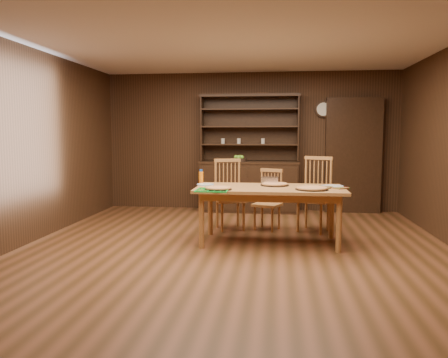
# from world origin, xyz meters

# --- Properties ---
(floor) EXTENTS (6.00, 6.00, 0.00)m
(floor) POSITION_xyz_m (0.00, 0.00, 0.00)
(floor) COLOR brown
(floor) RESTS_ON ground
(room_shell) EXTENTS (6.00, 6.00, 6.00)m
(room_shell) POSITION_xyz_m (0.00, 0.00, 1.58)
(room_shell) COLOR silver
(room_shell) RESTS_ON floor
(china_hutch) EXTENTS (1.84, 0.52, 2.17)m
(china_hutch) POSITION_xyz_m (-0.00, 2.75, 0.60)
(china_hutch) COLOR black
(china_hutch) RESTS_ON floor
(doorway) EXTENTS (1.00, 0.18, 2.10)m
(doorway) POSITION_xyz_m (1.90, 2.90, 1.05)
(doorway) COLOR black
(doorway) RESTS_ON floor
(wall_clock) EXTENTS (0.30, 0.05, 0.30)m
(wall_clock) POSITION_xyz_m (1.35, 2.96, 1.90)
(wall_clock) COLOR black
(wall_clock) RESTS_ON room_shell
(dining_table) EXTENTS (1.94, 0.97, 0.75)m
(dining_table) POSITION_xyz_m (0.42, 0.40, 0.67)
(dining_table) COLOR #B6703F
(dining_table) RESTS_ON floor
(chair_left) EXTENTS (0.56, 0.55, 1.07)m
(chair_left) POSITION_xyz_m (-0.21, 1.24, 0.57)
(chair_left) COLOR #AB783A
(chair_left) RESTS_ON floor
(chair_center) EXTENTS (0.48, 0.47, 0.92)m
(chair_center) POSITION_xyz_m (0.40, 1.27, 0.48)
(chair_center) COLOR #AB783A
(chair_center) RESTS_ON floor
(chair_right) EXTENTS (0.60, 0.59, 1.11)m
(chair_right) POSITION_xyz_m (1.09, 1.25, 0.59)
(chair_right) COLOR #AB783A
(chair_right) RESTS_ON floor
(pizza_left) EXTENTS (0.34, 0.34, 0.04)m
(pizza_left) POSITION_xyz_m (-0.22, 0.07, 0.77)
(pizza_left) COLOR black
(pizza_left) RESTS_ON dining_table
(pizza_right) EXTENTS (0.41, 0.41, 0.04)m
(pizza_right) POSITION_xyz_m (0.96, 0.20, 0.77)
(pizza_right) COLOR black
(pizza_right) RESTS_ON dining_table
(pizza_center) EXTENTS (0.39, 0.39, 0.04)m
(pizza_center) POSITION_xyz_m (0.49, 0.59, 0.77)
(pizza_center) COLOR black
(pizza_center) RESTS_ON dining_table
(cooling_rack) EXTENTS (0.47, 0.47, 0.02)m
(cooling_rack) POSITION_xyz_m (-0.28, -0.02, 0.76)
(cooling_rack) COLOR green
(cooling_rack) RESTS_ON dining_table
(plate_left) EXTENTS (0.24, 0.24, 0.02)m
(plate_left) POSITION_xyz_m (-0.46, 0.54, 0.76)
(plate_left) COLOR white
(plate_left) RESTS_ON dining_table
(plate_right) EXTENTS (0.29, 0.29, 0.02)m
(plate_right) POSITION_xyz_m (1.25, 0.54, 0.76)
(plate_right) COLOR white
(plate_right) RESTS_ON dining_table
(foil_dish) EXTENTS (0.25, 0.19, 0.09)m
(foil_dish) POSITION_xyz_m (0.42, 0.80, 0.80)
(foil_dish) COLOR silver
(foil_dish) RESTS_ON dining_table
(juice_bottle) EXTENTS (0.06, 0.06, 0.20)m
(juice_bottle) POSITION_xyz_m (-0.55, 0.70, 0.84)
(juice_bottle) COLOR orange
(juice_bottle) RESTS_ON dining_table
(pot_holder_a) EXTENTS (0.26, 0.26, 0.01)m
(pot_holder_a) POSITION_xyz_m (1.32, 0.39, 0.76)
(pot_holder_a) COLOR maroon
(pot_holder_a) RESTS_ON dining_table
(pot_holder_b) EXTENTS (0.27, 0.27, 0.02)m
(pot_holder_b) POSITION_xyz_m (1.13, 0.44, 0.76)
(pot_holder_b) COLOR maroon
(pot_holder_b) RESTS_ON dining_table
(fruit_bowl) EXTENTS (0.30, 0.30, 0.12)m
(fruit_bowl) POSITION_xyz_m (-0.19, 2.69, 0.98)
(fruit_bowl) COLOR black
(fruit_bowl) RESTS_ON china_hutch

